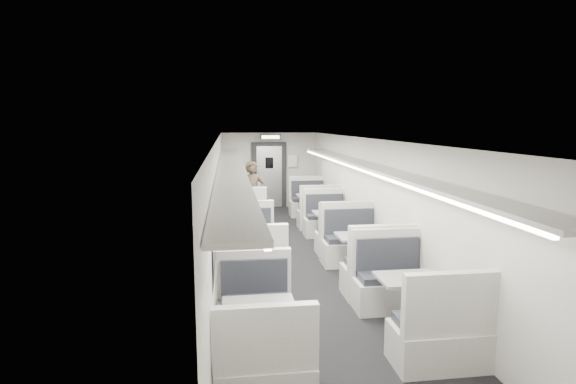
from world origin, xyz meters
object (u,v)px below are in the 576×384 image
object	(u,v)px
booth_left_b	(243,228)
booth_left_d	(259,332)
booth_left_a	(241,213)
passenger	(252,194)
booth_right_c	(363,256)
booth_right_d	(411,304)
booth_left_c	(248,257)
exit_sign	(270,137)
booth_right_b	(333,228)
vestibule_door	(269,175)
booth_right_a	(313,208)

from	to	relation	value
booth_left_b	booth_left_d	bearing A→B (deg)	-90.00
booth_left_a	passenger	bearing A→B (deg)	26.14
booth_right_c	passenger	xyz separation A→B (m)	(-1.69, 4.16, 0.47)
booth_right_d	booth_left_c	bearing A→B (deg)	131.01
booth_left_d	exit_sign	size ratio (longest dim) A/B	3.20
booth_left_a	passenger	xyz separation A→B (m)	(0.31, 0.15, 0.46)
booth_right_b	passenger	world-z (taller)	passenger
booth_left_a	vestibule_door	xyz separation A→B (m)	(1.00, 2.87, 0.63)
vestibule_door	booth_right_d	bearing A→B (deg)	-83.66
booth_left_a	booth_right_a	distance (m)	2.09
booth_right_c	booth_left_d	bearing A→B (deg)	-127.91
booth_left_a	booth_left_b	world-z (taller)	booth_left_a
booth_left_c	passenger	bearing A→B (deg)	85.61
booth_left_c	booth_left_d	world-z (taller)	booth_left_c
booth_left_a	booth_right_b	bearing A→B (deg)	-41.06
vestibule_door	booth_left_d	bearing A→B (deg)	-96.04
booth_left_b	booth_left_a	bearing A→B (deg)	90.00
passenger	vestibule_door	size ratio (longest dim) A/B	0.83
booth_right_d	booth_left_a	bearing A→B (deg)	108.08
exit_sign	booth_left_a	bearing A→B (deg)	-112.77
booth_right_a	booth_right_c	size ratio (longest dim) A/B	0.97
booth_left_b	booth_left_c	size ratio (longest dim) A/B	0.96
booth_left_c	booth_right_a	world-z (taller)	booth_left_c
booth_right_d	exit_sign	size ratio (longest dim) A/B	3.48
booth_right_d	vestibule_door	distance (m)	9.08
booth_right_c	booth_right_a	bearing A→B (deg)	90.00
booth_right_a	booth_right_d	size ratio (longest dim) A/B	1.00
booth_right_b	booth_right_d	world-z (taller)	booth_right_d
exit_sign	booth_right_a	bearing A→B (deg)	-60.39
booth_left_a	booth_right_b	xyz separation A→B (m)	(2.00, -1.74, -0.04)
booth_right_b	exit_sign	bearing A→B (deg)	103.63
booth_left_a	booth_right_a	size ratio (longest dim) A/B	1.07
booth_left_c	passenger	world-z (taller)	passenger
booth_left_a	booth_left_d	world-z (taller)	booth_left_a
exit_sign	booth_right_b	bearing A→B (deg)	-76.37
booth_left_b	passenger	world-z (taller)	passenger
booth_right_a	booth_right_b	size ratio (longest dim) A/B	1.02
booth_left_d	booth_right_a	size ratio (longest dim) A/B	0.92
booth_right_c	booth_right_d	xyz separation A→B (m)	(0.00, -2.12, -0.01)
booth_right_a	booth_right_b	world-z (taller)	booth_right_a
booth_left_b	exit_sign	world-z (taller)	exit_sign
booth_left_b	booth_right_c	xyz separation A→B (m)	(2.00, -2.40, 0.01)
booth_right_a	exit_sign	distance (m)	2.77
booth_left_d	passenger	size ratio (longest dim) A/B	1.15
booth_left_c	vestibule_door	xyz separation A→B (m)	(1.00, 6.70, 0.63)
booth_left_c	booth_right_a	distance (m)	4.88
booth_left_a	exit_sign	size ratio (longest dim) A/B	3.71
booth_left_a	booth_right_b	world-z (taller)	booth_left_a
booth_right_b	booth_right_c	xyz separation A→B (m)	(0.00, -2.27, 0.02)
booth_right_b	passenger	bearing A→B (deg)	131.84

